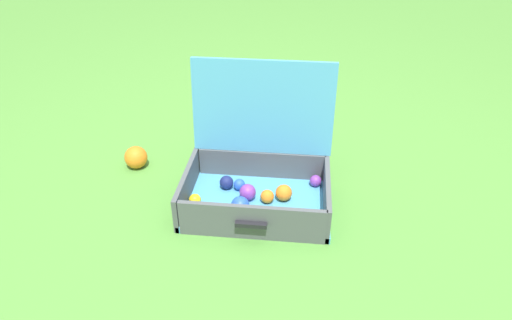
# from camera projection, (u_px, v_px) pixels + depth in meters

# --- Properties ---
(ground_plane) EXTENTS (16.00, 16.00, 0.00)m
(ground_plane) POSITION_uv_depth(u_px,v_px,m) (257.00, 206.00, 1.78)
(ground_plane) COLOR #4C8C38
(open_suitcase) EXTENTS (0.55, 0.44, 0.51)m
(open_suitcase) POSITION_uv_depth(u_px,v_px,m) (257.00, 174.00, 1.76)
(open_suitcase) COLOR #4799C6
(open_suitcase) RESTS_ON ground
(stray_ball_on_grass) EXTENTS (0.10, 0.10, 0.10)m
(stray_ball_on_grass) POSITION_uv_depth(u_px,v_px,m) (136.00, 157.00, 1.99)
(stray_ball_on_grass) COLOR orange
(stray_ball_on_grass) RESTS_ON ground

